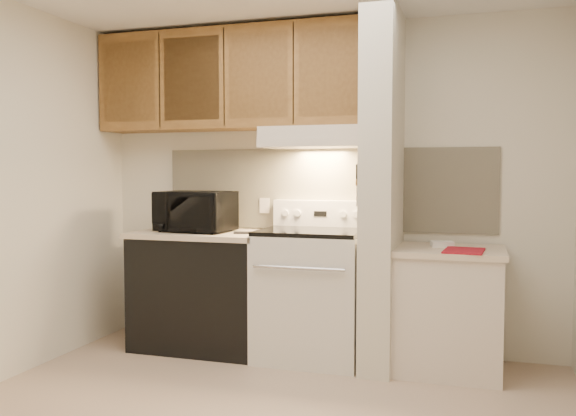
% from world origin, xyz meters
% --- Properties ---
extents(wall_back, '(3.60, 2.50, 0.02)m').
position_xyz_m(wall_back, '(0.00, 1.50, 1.25)').
color(wall_back, silver).
rests_on(wall_back, floor).
extents(backsplash, '(2.60, 0.02, 0.63)m').
position_xyz_m(backsplash, '(0.00, 1.49, 1.24)').
color(backsplash, beige).
rests_on(backsplash, wall_back).
extents(range_body, '(0.76, 0.65, 0.92)m').
position_xyz_m(range_body, '(0.00, 1.16, 0.46)').
color(range_body, silver).
rests_on(range_body, floor).
extents(oven_window, '(0.50, 0.01, 0.30)m').
position_xyz_m(oven_window, '(0.00, 0.84, 0.50)').
color(oven_window, black).
rests_on(oven_window, range_body).
extents(oven_handle, '(0.65, 0.02, 0.02)m').
position_xyz_m(oven_handle, '(0.00, 0.80, 0.72)').
color(oven_handle, silver).
rests_on(oven_handle, range_body).
extents(cooktop, '(0.74, 0.64, 0.03)m').
position_xyz_m(cooktop, '(0.00, 1.16, 0.94)').
color(cooktop, black).
rests_on(cooktop, range_body).
extents(range_backguard, '(0.76, 0.08, 0.20)m').
position_xyz_m(range_backguard, '(0.00, 1.44, 1.05)').
color(range_backguard, silver).
rests_on(range_backguard, range_body).
extents(range_display, '(0.10, 0.01, 0.04)m').
position_xyz_m(range_display, '(0.00, 1.40, 1.05)').
color(range_display, black).
rests_on(range_display, range_backguard).
extents(range_knob_left_outer, '(0.05, 0.02, 0.05)m').
position_xyz_m(range_knob_left_outer, '(-0.28, 1.40, 1.05)').
color(range_knob_left_outer, silver).
rests_on(range_knob_left_outer, range_backguard).
extents(range_knob_left_inner, '(0.05, 0.02, 0.05)m').
position_xyz_m(range_knob_left_inner, '(-0.18, 1.40, 1.05)').
color(range_knob_left_inner, silver).
rests_on(range_knob_left_inner, range_backguard).
extents(range_knob_right_inner, '(0.05, 0.02, 0.05)m').
position_xyz_m(range_knob_right_inner, '(0.18, 1.40, 1.05)').
color(range_knob_right_inner, silver).
rests_on(range_knob_right_inner, range_backguard).
extents(range_knob_right_outer, '(0.05, 0.02, 0.05)m').
position_xyz_m(range_knob_right_outer, '(0.28, 1.40, 1.05)').
color(range_knob_right_outer, silver).
rests_on(range_knob_right_outer, range_backguard).
extents(dishwasher_front, '(1.00, 0.63, 0.87)m').
position_xyz_m(dishwasher_front, '(-0.88, 1.17, 0.43)').
color(dishwasher_front, black).
rests_on(dishwasher_front, floor).
extents(left_countertop, '(1.04, 0.67, 0.04)m').
position_xyz_m(left_countertop, '(-0.88, 1.17, 0.89)').
color(left_countertop, beige).
rests_on(left_countertop, dishwasher_front).
extents(spoon_rest, '(0.22, 0.13, 0.01)m').
position_xyz_m(spoon_rest, '(-0.48, 1.11, 0.92)').
color(spoon_rest, black).
rests_on(spoon_rest, left_countertop).
extents(teal_jar, '(0.12, 0.12, 0.10)m').
position_xyz_m(teal_jar, '(-0.83, 1.34, 0.96)').
color(teal_jar, '#205C61').
rests_on(teal_jar, left_countertop).
extents(outlet, '(0.08, 0.01, 0.12)m').
position_xyz_m(outlet, '(-0.48, 1.48, 1.10)').
color(outlet, beige).
rests_on(outlet, backsplash).
extents(microwave, '(0.58, 0.42, 0.31)m').
position_xyz_m(microwave, '(-0.93, 1.15, 1.06)').
color(microwave, black).
rests_on(microwave, left_countertop).
extents(partition_pillar, '(0.22, 0.70, 2.50)m').
position_xyz_m(partition_pillar, '(0.51, 1.15, 1.25)').
color(partition_pillar, beige).
rests_on(partition_pillar, floor).
extents(pillar_trim, '(0.01, 0.70, 0.04)m').
position_xyz_m(pillar_trim, '(0.39, 1.15, 1.30)').
color(pillar_trim, olive).
rests_on(pillar_trim, partition_pillar).
extents(knife_strip, '(0.02, 0.42, 0.04)m').
position_xyz_m(knife_strip, '(0.39, 1.10, 1.32)').
color(knife_strip, black).
rests_on(knife_strip, partition_pillar).
extents(knife_blade_a, '(0.01, 0.03, 0.16)m').
position_xyz_m(knife_blade_a, '(0.38, 0.93, 1.22)').
color(knife_blade_a, silver).
rests_on(knife_blade_a, knife_strip).
extents(knife_handle_a, '(0.02, 0.02, 0.10)m').
position_xyz_m(knife_handle_a, '(0.38, 0.93, 1.37)').
color(knife_handle_a, black).
rests_on(knife_handle_a, knife_strip).
extents(knife_blade_b, '(0.01, 0.04, 0.18)m').
position_xyz_m(knife_blade_b, '(0.38, 1.02, 1.21)').
color(knife_blade_b, silver).
rests_on(knife_blade_b, knife_strip).
extents(knife_handle_b, '(0.02, 0.02, 0.10)m').
position_xyz_m(knife_handle_b, '(0.38, 1.01, 1.37)').
color(knife_handle_b, black).
rests_on(knife_handle_b, knife_strip).
extents(knife_blade_c, '(0.01, 0.04, 0.20)m').
position_xyz_m(knife_blade_c, '(0.38, 1.09, 1.20)').
color(knife_blade_c, silver).
rests_on(knife_blade_c, knife_strip).
extents(knife_handle_c, '(0.02, 0.02, 0.10)m').
position_xyz_m(knife_handle_c, '(0.38, 1.10, 1.37)').
color(knife_handle_c, black).
rests_on(knife_handle_c, knife_strip).
extents(knife_blade_d, '(0.01, 0.04, 0.16)m').
position_xyz_m(knife_blade_d, '(0.38, 1.19, 1.22)').
color(knife_blade_d, silver).
rests_on(knife_blade_d, knife_strip).
extents(knife_handle_d, '(0.02, 0.02, 0.10)m').
position_xyz_m(knife_handle_d, '(0.38, 1.18, 1.37)').
color(knife_handle_d, black).
rests_on(knife_handle_d, knife_strip).
extents(knife_blade_e, '(0.01, 0.04, 0.18)m').
position_xyz_m(knife_blade_e, '(0.38, 1.27, 1.21)').
color(knife_blade_e, silver).
rests_on(knife_blade_e, knife_strip).
extents(knife_handle_e, '(0.02, 0.02, 0.10)m').
position_xyz_m(knife_handle_e, '(0.38, 1.25, 1.37)').
color(knife_handle_e, black).
rests_on(knife_handle_e, knife_strip).
extents(oven_mitt, '(0.03, 0.10, 0.25)m').
position_xyz_m(oven_mitt, '(0.38, 1.32, 1.15)').
color(oven_mitt, slate).
rests_on(oven_mitt, partition_pillar).
extents(right_cab_base, '(0.70, 0.60, 0.81)m').
position_xyz_m(right_cab_base, '(0.97, 1.15, 0.40)').
color(right_cab_base, beige).
rests_on(right_cab_base, floor).
extents(right_countertop, '(0.74, 0.64, 0.04)m').
position_xyz_m(right_countertop, '(0.97, 1.15, 0.83)').
color(right_countertop, beige).
rests_on(right_countertop, right_cab_base).
extents(red_folder, '(0.27, 0.35, 0.01)m').
position_xyz_m(red_folder, '(1.07, 1.00, 0.86)').
color(red_folder, maroon).
rests_on(red_folder, right_countertop).
extents(white_box, '(0.17, 0.13, 0.04)m').
position_xyz_m(white_box, '(0.92, 1.21, 0.87)').
color(white_box, white).
rests_on(white_box, right_countertop).
extents(range_hood, '(0.78, 0.44, 0.15)m').
position_xyz_m(range_hood, '(0.00, 1.28, 1.62)').
color(range_hood, beige).
rests_on(range_hood, upper_cabinets).
extents(hood_lip, '(0.78, 0.04, 0.06)m').
position_xyz_m(hood_lip, '(0.00, 1.07, 1.58)').
color(hood_lip, beige).
rests_on(hood_lip, range_hood).
extents(upper_cabinets, '(2.18, 0.33, 0.77)m').
position_xyz_m(upper_cabinets, '(-0.69, 1.32, 2.08)').
color(upper_cabinets, olive).
rests_on(upper_cabinets, wall_back).
extents(cab_door_a, '(0.46, 0.01, 0.63)m').
position_xyz_m(cab_door_a, '(-1.51, 1.17, 2.08)').
color(cab_door_a, olive).
rests_on(cab_door_a, upper_cabinets).
extents(cab_gap_a, '(0.01, 0.01, 0.73)m').
position_xyz_m(cab_gap_a, '(-1.23, 1.16, 2.08)').
color(cab_gap_a, black).
rests_on(cab_gap_a, upper_cabinets).
extents(cab_door_b, '(0.46, 0.01, 0.63)m').
position_xyz_m(cab_door_b, '(-0.96, 1.17, 2.08)').
color(cab_door_b, olive).
rests_on(cab_door_b, upper_cabinets).
extents(cab_gap_b, '(0.01, 0.01, 0.73)m').
position_xyz_m(cab_gap_b, '(-0.69, 1.16, 2.08)').
color(cab_gap_b, black).
rests_on(cab_gap_b, upper_cabinets).
extents(cab_door_c, '(0.46, 0.01, 0.63)m').
position_xyz_m(cab_door_c, '(-0.42, 1.17, 2.08)').
color(cab_door_c, olive).
rests_on(cab_door_c, upper_cabinets).
extents(cab_gap_c, '(0.01, 0.01, 0.73)m').
position_xyz_m(cab_gap_c, '(-0.14, 1.16, 2.08)').
color(cab_gap_c, black).
rests_on(cab_gap_c, upper_cabinets).
extents(cab_door_d, '(0.46, 0.01, 0.63)m').
position_xyz_m(cab_door_d, '(0.13, 1.17, 2.08)').
color(cab_door_d, olive).
rests_on(cab_door_d, upper_cabinets).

